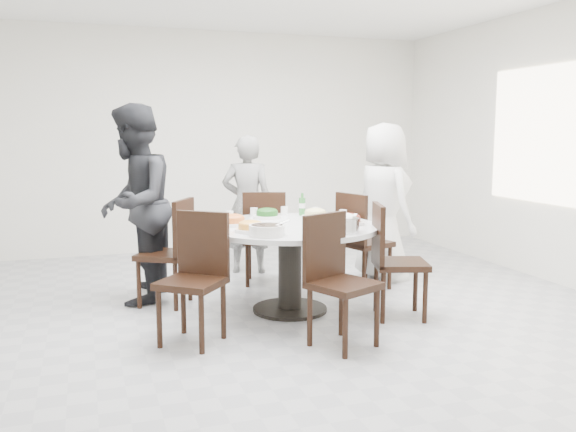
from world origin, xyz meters
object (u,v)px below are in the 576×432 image
object	(u,v)px
chair_s	(344,282)
chair_ne	(365,241)
soup_bowl	(267,230)
chair_nw	(164,252)
dining_table	(290,268)
chair_se	(401,261)
rice_bowl	(342,225)
diner_middle	(247,204)
beverage_bottle	(302,204)
diner_left	(134,204)
diner_right	(384,202)
chair_n	(265,237)
chair_sw	(191,280)

from	to	relation	value
chair_s	chair_ne	bearing A→B (deg)	34.42
chair_ne	soup_bowl	size ratio (longest dim) A/B	3.48
chair_ne	chair_nw	xyz separation A→B (m)	(-1.94, 0.06, 0.00)
dining_table	chair_nw	distance (m)	1.14
chair_se	rice_bowl	size ratio (longest dim) A/B	3.56
chair_ne	diner_middle	xyz separation A→B (m)	(-0.91, 1.05, 0.27)
diner_middle	beverage_bottle	bearing A→B (deg)	124.74
chair_s	soup_bowl	bearing A→B (deg)	105.37
chair_nw	chair_se	size ratio (longest dim) A/B	1.00
diner_middle	rice_bowl	distance (m)	2.03
dining_table	chair_ne	world-z (taller)	chair_ne
diner_left	rice_bowl	world-z (taller)	diner_left
dining_table	diner_middle	xyz separation A→B (m)	(0.03, 1.53, 0.37)
diner_middle	diner_left	xyz separation A→B (m)	(-1.25, -0.79, 0.14)
chair_nw	diner_right	distance (m)	2.31
chair_nw	rice_bowl	distance (m)	1.66
chair_n	rice_bowl	size ratio (longest dim) A/B	3.56
chair_ne	chair_se	bearing A→B (deg)	154.88
chair_sw	soup_bowl	bearing A→B (deg)	47.29
dining_table	beverage_bottle	xyz separation A→B (m)	(0.30, 0.53, 0.48)
diner_middle	rice_bowl	size ratio (longest dim) A/B	5.60
chair_nw	beverage_bottle	distance (m)	1.35
dining_table	beverage_bottle	distance (m)	0.77
chair_s	soup_bowl	distance (m)	0.73
chair_ne	chair_n	distance (m)	1.01
chair_nw	soup_bowl	world-z (taller)	chair_nw
chair_sw	chair_s	distance (m)	1.10
diner_right	soup_bowl	xyz separation A→B (m)	(-1.62, -1.21, -0.02)
chair_n	chair_nw	xyz separation A→B (m)	(-1.07, -0.46, 0.00)
chair_nw	dining_table	bearing A→B (deg)	92.09
chair_sw	diner_right	xyz separation A→B (m)	(2.22, 1.30, 0.34)
dining_table	diner_middle	distance (m)	1.57
chair_se	diner_right	distance (m)	1.35
chair_sw	chair_n	bearing A→B (deg)	95.67
beverage_bottle	chair_se	bearing A→B (deg)	-62.79
diner_left	beverage_bottle	distance (m)	1.54
dining_table	diner_middle	world-z (taller)	diner_middle
chair_n	beverage_bottle	xyz separation A→B (m)	(0.23, -0.47, 0.38)
chair_s	beverage_bottle	xyz separation A→B (m)	(0.22, 1.48, 0.38)
chair_n	chair_se	size ratio (longest dim) A/B	1.00
chair_ne	rice_bowl	xyz separation A→B (m)	(-0.67, -0.97, 0.33)
diner_middle	soup_bowl	xyz separation A→B (m)	(-0.37, -1.98, 0.04)
chair_sw	chair_ne	bearing A→B (deg)	67.38
rice_bowl	chair_se	bearing A→B (deg)	2.77
chair_ne	diner_middle	world-z (taller)	diner_middle
chair_ne	soup_bowl	world-z (taller)	chair_ne
diner_middle	chair_n	bearing A→B (deg)	114.21
chair_se	beverage_bottle	xyz separation A→B (m)	(-0.51, 0.99, 0.38)
chair_se	diner_middle	size ratio (longest dim) A/B	0.63
chair_sw	diner_left	distance (m)	1.37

